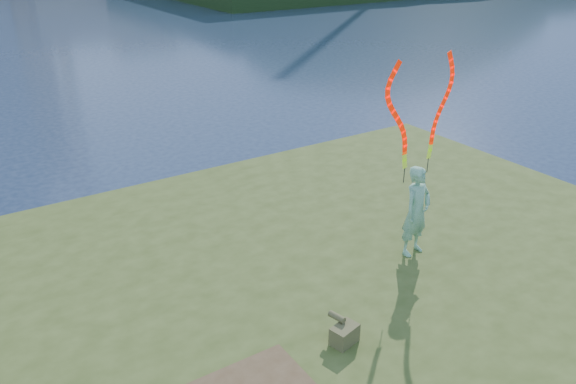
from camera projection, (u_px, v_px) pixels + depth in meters
ground at (258, 317)px, 10.55m from camera, size 320.00×320.00×0.00m
grassy_knoll at (332, 376)px, 8.66m from camera, size 20.00×18.00×0.80m
woman_with_ribbons at (418, 188)px, 10.58m from camera, size 2.11×0.57×4.18m
canvas_bag at (344, 333)px, 8.62m from camera, size 0.48×0.54×0.41m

